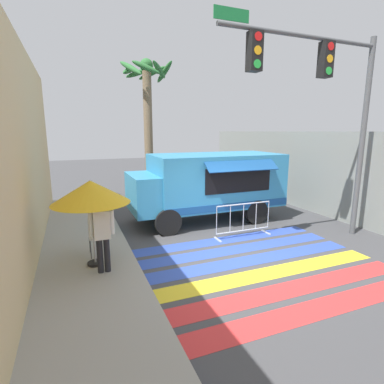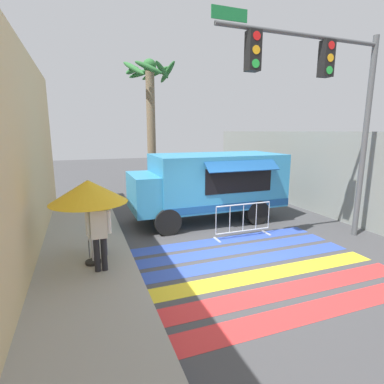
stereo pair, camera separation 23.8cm
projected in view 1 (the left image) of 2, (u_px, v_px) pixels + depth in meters
The scene contains 12 objects.
ground_plane at pixel (234, 256), 7.88m from camera, with size 60.00×60.00×0.00m, color #424244.
sidewalk_left at pixel (33, 287), 6.13m from camera, with size 4.40×16.00×0.18m.
building_left_facade at pixel (12, 161), 5.57m from camera, with size 0.25×16.00×5.33m.
concrete_wall_right at pixel (310, 171), 12.20m from camera, with size 0.20×16.00×3.21m.
crosswalk_painted at pixel (251, 268), 7.16m from camera, with size 6.40×4.36×0.01m.
food_truck at pixel (205, 182), 10.74m from camera, with size 5.42×2.73×2.41m.
traffic_signal_pole at pixel (324, 90), 8.09m from camera, with size 5.11×0.29×5.94m.
patio_umbrella at pixel (91, 192), 6.62m from camera, with size 1.72×1.72×1.98m.
folding_chair at pixel (98, 232), 7.51m from camera, with size 0.44×0.44×0.90m.
vendor_person at pixel (102, 232), 6.41m from camera, with size 0.53×0.22×1.64m.
barricade_front at pixel (243, 220), 9.22m from camera, with size 1.86×0.44×1.06m.
palm_tree at pixel (147, 106), 13.88m from camera, with size 2.33×2.32×6.43m.
Camera 1 is at (-3.80, -6.43, 3.22)m, focal length 28.00 mm.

